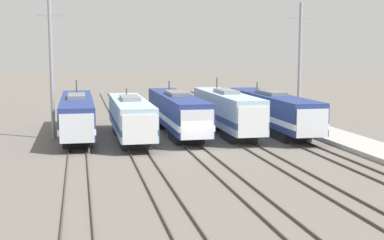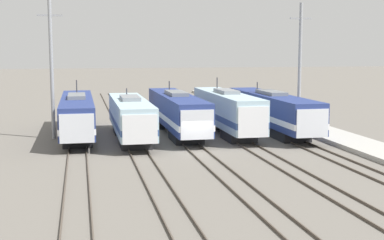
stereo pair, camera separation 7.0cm
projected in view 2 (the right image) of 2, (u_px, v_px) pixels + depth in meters
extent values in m
plane|color=#666059|center=(198.00, 152.00, 43.81)|extent=(400.00, 400.00, 0.00)
cube|color=#4C4238|center=(68.00, 156.00, 41.68)|extent=(0.07, 120.00, 0.15)
cube|color=#4C4238|center=(87.00, 155.00, 41.97)|extent=(0.07, 120.00, 0.15)
cube|color=#4C4238|center=(130.00, 153.00, 42.66)|extent=(0.07, 120.00, 0.15)
cube|color=#4C4238|center=(148.00, 153.00, 42.96)|extent=(0.07, 120.00, 0.15)
cube|color=#4C4238|center=(189.00, 151.00, 43.65)|extent=(0.07, 120.00, 0.15)
cube|color=#4C4238|center=(206.00, 150.00, 43.94)|extent=(0.07, 120.00, 0.15)
cube|color=#4C4238|center=(246.00, 149.00, 44.64)|extent=(0.07, 120.00, 0.15)
cube|color=#4C4238|center=(262.00, 148.00, 44.93)|extent=(0.07, 120.00, 0.15)
cube|color=#4C4238|center=(300.00, 147.00, 45.62)|extent=(0.07, 120.00, 0.15)
cube|color=#4C4238|center=(316.00, 146.00, 45.92)|extent=(0.07, 120.00, 0.15)
cube|color=black|center=(78.00, 139.00, 47.03)|extent=(2.51, 4.21, 0.95)
cube|color=black|center=(78.00, 124.00, 56.32)|extent=(2.51, 4.21, 0.95)
cube|color=navy|center=(77.00, 112.00, 51.43)|extent=(2.95, 19.15, 2.75)
cube|color=silver|center=(77.00, 118.00, 51.50)|extent=(2.99, 19.19, 0.49)
cube|color=silver|center=(77.00, 127.00, 42.95)|extent=(2.72, 1.82, 2.34)
cube|color=black|center=(77.00, 122.00, 42.08)|extent=(2.31, 0.08, 0.65)
cube|color=slate|center=(77.00, 96.00, 51.23)|extent=(1.62, 4.79, 0.35)
cylinder|color=#38383D|center=(77.00, 87.00, 55.24)|extent=(0.12, 0.12, 1.48)
cube|color=#232326|center=(135.00, 141.00, 45.81)|extent=(2.55, 3.54, 0.95)
cube|color=#232326|center=(127.00, 128.00, 53.62)|extent=(2.55, 3.54, 0.95)
cube|color=#9EBCCC|center=(130.00, 115.00, 49.47)|extent=(3.01, 16.09, 2.75)
cube|color=navy|center=(130.00, 120.00, 49.54)|extent=(3.05, 16.13, 0.49)
cube|color=silver|center=(139.00, 128.00, 42.44)|extent=(2.76, 1.73, 2.34)
cube|color=black|center=(140.00, 123.00, 41.60)|extent=(2.35, 0.08, 0.65)
cube|color=gray|center=(130.00, 98.00, 49.27)|extent=(1.65, 4.02, 0.35)
cylinder|color=#38383D|center=(127.00, 92.00, 52.67)|extent=(0.12, 0.12, 0.81)
cube|color=black|center=(186.00, 136.00, 48.67)|extent=(2.57, 4.22, 0.95)
cube|color=black|center=(169.00, 122.00, 57.97)|extent=(2.57, 4.22, 0.95)
cube|color=navy|center=(176.00, 109.00, 53.07)|extent=(3.03, 19.19, 2.90)
cube|color=silver|center=(176.00, 115.00, 53.14)|extent=(3.07, 19.23, 0.52)
cube|color=silver|center=(195.00, 123.00, 44.67)|extent=(2.78, 2.02, 2.47)
cube|color=black|center=(197.00, 118.00, 43.70)|extent=(2.37, 0.08, 0.69)
cube|color=slate|center=(176.00, 93.00, 52.85)|extent=(1.66, 4.80, 0.35)
cylinder|color=#38383D|center=(169.00, 86.00, 56.90)|extent=(0.12, 0.12, 1.13)
cube|color=#232326|center=(238.00, 135.00, 49.11)|extent=(2.47, 3.70, 0.95)
cube|color=#232326|center=(216.00, 123.00, 57.28)|extent=(2.47, 3.70, 0.95)
cube|color=#9EBCCC|center=(226.00, 109.00, 52.93)|extent=(2.91, 16.83, 3.09)
cube|color=navy|center=(226.00, 115.00, 53.01)|extent=(2.95, 16.87, 0.56)
cube|color=silver|center=(250.00, 121.00, 45.56)|extent=(2.68, 1.78, 2.62)
cube|color=black|center=(253.00, 115.00, 44.70)|extent=(2.27, 0.08, 0.73)
cube|color=gray|center=(227.00, 91.00, 52.71)|extent=(1.60, 4.21, 0.35)
cylinder|color=#38383D|center=(217.00, 84.00, 56.23)|extent=(0.12, 0.12, 1.35)
cube|color=black|center=(289.00, 134.00, 49.80)|extent=(2.62, 4.38, 0.95)
cube|color=black|center=(255.00, 120.00, 59.45)|extent=(2.62, 4.38, 0.95)
cube|color=navy|center=(271.00, 108.00, 54.37)|extent=(3.08, 19.89, 2.85)
cube|color=silver|center=(271.00, 114.00, 54.45)|extent=(3.12, 19.93, 0.51)
cube|color=silver|center=(307.00, 122.00, 45.87)|extent=(2.84, 2.49, 2.42)
cube|color=black|center=(313.00, 117.00, 44.67)|extent=(2.41, 0.08, 0.68)
cube|color=slate|center=(271.00, 93.00, 54.17)|extent=(1.70, 4.97, 0.35)
cylinder|color=#38383D|center=(257.00, 87.00, 58.37)|extent=(0.12, 0.12, 0.97)
cylinder|color=gray|center=(52.00, 69.00, 49.31)|extent=(0.34, 0.34, 12.97)
cube|color=gray|center=(50.00, 15.00, 48.67)|extent=(2.31, 0.16, 0.16)
cylinder|color=gray|center=(300.00, 68.00, 54.31)|extent=(0.34, 0.34, 12.97)
cube|color=gray|center=(301.00, 18.00, 53.66)|extent=(2.31, 0.16, 0.16)
cube|color=#A8A59E|center=(355.00, 143.00, 46.66)|extent=(4.00, 120.00, 0.38)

